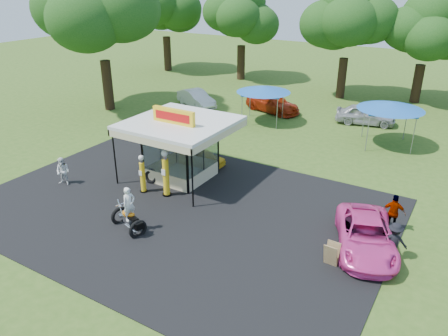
{
  "coord_description": "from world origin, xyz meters",
  "views": [
    {
      "loc": [
        11.73,
        -13.11,
        10.66
      ],
      "look_at": [
        1.41,
        4.0,
        1.75
      ],
      "focal_mm": 35.0,
      "sensor_mm": 36.0,
      "label": 1
    }
  ],
  "objects_px": {
    "gas_station_kiosk": "(181,148)",
    "spectator_east_a": "(394,241)",
    "kiosk_car": "(203,157)",
    "gas_pump_right": "(166,174)",
    "tent_west": "(264,89)",
    "motorcycle": "(129,213)",
    "bg_car_a": "(196,99)",
    "bg_car_b": "(272,103)",
    "bg_car_c": "(366,115)",
    "spectator_east_b": "(394,213)",
    "a_frame_sign": "(331,255)",
    "pink_sedan": "(366,235)",
    "tent_east": "(391,106)",
    "gas_pump_left": "(143,175)",
    "spectator_west": "(63,171)"
  },
  "relations": [
    {
      "from": "gas_station_kiosk",
      "to": "spectator_east_a",
      "type": "height_order",
      "value": "gas_station_kiosk"
    },
    {
      "from": "gas_station_kiosk",
      "to": "kiosk_car",
      "type": "distance_m",
      "value": 2.56
    },
    {
      "from": "gas_pump_right",
      "to": "tent_west",
      "type": "xyz_separation_m",
      "value": [
        -1.28,
        13.75,
        1.38
      ]
    },
    {
      "from": "motorcycle",
      "to": "bg_car_a",
      "type": "distance_m",
      "value": 20.3
    },
    {
      "from": "bg_car_b",
      "to": "bg_car_c",
      "type": "xyz_separation_m",
      "value": [
        7.57,
        0.66,
        0.03
      ]
    },
    {
      "from": "gas_station_kiosk",
      "to": "spectator_east_b",
      "type": "bearing_deg",
      "value": 1.93
    },
    {
      "from": "a_frame_sign",
      "to": "pink_sedan",
      "type": "relative_size",
      "value": 0.2
    },
    {
      "from": "bg_car_c",
      "to": "tent_east",
      "type": "relative_size",
      "value": 1.03
    },
    {
      "from": "motorcycle",
      "to": "a_frame_sign",
      "type": "relative_size",
      "value": 2.3
    },
    {
      "from": "spectator_east_a",
      "to": "motorcycle",
      "type": "bearing_deg",
      "value": 8.39
    },
    {
      "from": "gas_station_kiosk",
      "to": "spectator_east_a",
      "type": "bearing_deg",
      "value": -8.89
    },
    {
      "from": "gas_pump_left",
      "to": "tent_east",
      "type": "distance_m",
      "value": 16.85
    },
    {
      "from": "a_frame_sign",
      "to": "tent_west",
      "type": "height_order",
      "value": "tent_west"
    },
    {
      "from": "pink_sedan",
      "to": "spectator_east_a",
      "type": "xyz_separation_m",
      "value": [
        1.12,
        -0.08,
        0.14
      ]
    },
    {
      "from": "gas_pump_left",
      "to": "tent_east",
      "type": "bearing_deg",
      "value": 55.87
    },
    {
      "from": "spectator_west",
      "to": "bg_car_a",
      "type": "bearing_deg",
      "value": 84.15
    },
    {
      "from": "spectator_east_b",
      "to": "bg_car_c",
      "type": "height_order",
      "value": "spectator_east_b"
    },
    {
      "from": "gas_station_kiosk",
      "to": "bg_car_a",
      "type": "distance_m",
      "value": 14.61
    },
    {
      "from": "pink_sedan",
      "to": "tent_east",
      "type": "xyz_separation_m",
      "value": [
        -2.05,
        13.12,
        2.06
      ]
    },
    {
      "from": "gas_station_kiosk",
      "to": "gas_pump_right",
      "type": "bearing_deg",
      "value": -73.49
    },
    {
      "from": "gas_pump_right",
      "to": "bg_car_a",
      "type": "relative_size",
      "value": 0.58
    },
    {
      "from": "tent_west",
      "to": "kiosk_car",
      "type": "bearing_deg",
      "value": -86.19
    },
    {
      "from": "gas_pump_right",
      "to": "a_frame_sign",
      "type": "bearing_deg",
      "value": -8.37
    },
    {
      "from": "pink_sedan",
      "to": "bg_car_c",
      "type": "relative_size",
      "value": 1.1
    },
    {
      "from": "motorcycle",
      "to": "bg_car_a",
      "type": "height_order",
      "value": "motorcycle"
    },
    {
      "from": "spectator_east_b",
      "to": "tent_west",
      "type": "relative_size",
      "value": 0.43
    },
    {
      "from": "gas_pump_right",
      "to": "motorcycle",
      "type": "bearing_deg",
      "value": -79.0
    },
    {
      "from": "gas_pump_left",
      "to": "kiosk_car",
      "type": "relative_size",
      "value": 0.76
    },
    {
      "from": "gas_station_kiosk",
      "to": "bg_car_a",
      "type": "relative_size",
      "value": 1.23
    },
    {
      "from": "kiosk_car",
      "to": "spectator_east_a",
      "type": "distance_m",
      "value": 12.61
    },
    {
      "from": "spectator_west",
      "to": "bg_car_b",
      "type": "bearing_deg",
      "value": 63.92
    },
    {
      "from": "gas_pump_right",
      "to": "spectator_east_a",
      "type": "height_order",
      "value": "gas_pump_right"
    },
    {
      "from": "spectator_east_a",
      "to": "bg_car_c",
      "type": "bearing_deg",
      "value": -83.85
    },
    {
      "from": "bg_car_b",
      "to": "kiosk_car",
      "type": "bearing_deg",
      "value": -159.39
    },
    {
      "from": "gas_station_kiosk",
      "to": "gas_pump_left",
      "type": "height_order",
      "value": "gas_station_kiosk"
    },
    {
      "from": "motorcycle",
      "to": "tent_east",
      "type": "bearing_deg",
      "value": 83.93
    },
    {
      "from": "kiosk_car",
      "to": "pink_sedan",
      "type": "distance_m",
      "value": 11.53
    },
    {
      "from": "motorcycle",
      "to": "kiosk_car",
      "type": "xyz_separation_m",
      "value": [
        -1.35,
        7.99,
        -0.4
      ]
    },
    {
      "from": "a_frame_sign",
      "to": "bg_car_a",
      "type": "xyz_separation_m",
      "value": [
        -17.5,
        16.07,
        0.23
      ]
    },
    {
      "from": "gas_pump_right",
      "to": "bg_car_a",
      "type": "xyz_separation_m",
      "value": [
        -8.2,
        14.7,
        -0.51
      ]
    },
    {
      "from": "a_frame_sign",
      "to": "spectator_east_b",
      "type": "bearing_deg",
      "value": 72.0
    },
    {
      "from": "gas_pump_left",
      "to": "gas_pump_right",
      "type": "xyz_separation_m",
      "value": [
        1.31,
        0.32,
        0.21
      ]
    },
    {
      "from": "a_frame_sign",
      "to": "gas_station_kiosk",
      "type": "bearing_deg",
      "value": 162.76
    },
    {
      "from": "gas_pump_right",
      "to": "gas_pump_left",
      "type": "bearing_deg",
      "value": -166.49
    },
    {
      "from": "tent_west",
      "to": "pink_sedan",
      "type": "bearing_deg",
      "value": -49.35
    },
    {
      "from": "gas_pump_left",
      "to": "bg_car_a",
      "type": "distance_m",
      "value": 16.52
    },
    {
      "from": "bg_car_a",
      "to": "motorcycle",
      "type": "bearing_deg",
      "value": -128.91
    },
    {
      "from": "gas_pump_right",
      "to": "bg_car_b",
      "type": "distance_m",
      "value": 16.89
    },
    {
      "from": "kiosk_car",
      "to": "bg_car_b",
      "type": "distance_m",
      "value": 12.4
    },
    {
      "from": "bg_car_b",
      "to": "spectator_east_a",
      "type": "bearing_deg",
      "value": -126.29
    }
  ]
}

